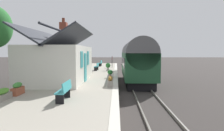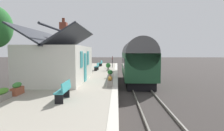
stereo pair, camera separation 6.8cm
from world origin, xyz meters
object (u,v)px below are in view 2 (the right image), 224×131
object	(u,v)px
station_building	(60,62)
station_sign_board	(112,59)
bench_by_lamp	(64,90)
planter_edge_far	(17,89)
bench_near_building	(101,63)
train	(137,61)
bench_platform_end	(97,66)
planter_edge_near	(110,73)
planter_by_door	(78,68)
planter_under_sign	(108,67)
planter_corner_building	(2,94)
planter_bench_right	(110,81)

from	to	relation	value
station_building	station_sign_board	size ratio (longest dim) A/B	4.79
bench_by_lamp	planter_edge_far	size ratio (longest dim) A/B	1.62
bench_near_building	station_building	bearing A→B (deg)	172.18
train	bench_by_lamp	size ratio (longest dim) A/B	6.39
bench_platform_end	planter_edge_far	bearing A→B (deg)	167.39
station_building	station_sign_board	distance (m)	12.40
planter_edge_near	planter_by_door	distance (m)	5.72
planter_under_sign	bench_platform_end	bearing A→B (deg)	77.17
bench_platform_end	station_building	bearing A→B (deg)	165.53
bench_platform_end	planter_corner_building	size ratio (longest dim) A/B	1.31
train	planter_bench_right	xyz separation A→B (m)	(-6.55, 2.40, -1.01)
train	planter_edge_near	bearing A→B (deg)	136.71
station_building	bench_platform_end	world-z (taller)	station_building
train	planter_corner_building	xyz separation A→B (m)	(-10.24, 7.24, -1.05)
planter_under_sign	planter_corner_building	size ratio (longest dim) A/B	0.85
train	planter_corner_building	size ratio (longest dim) A/B	8.31
station_building	planter_edge_near	xyz separation A→B (m)	(1.60, -3.78, -1.06)
train	bench_by_lamp	bearing A→B (deg)	156.81
planter_edge_near	planter_bench_right	distance (m)	3.84
planter_under_sign	planter_edge_far	bearing A→B (deg)	161.26
bench_platform_end	planter_edge_far	world-z (taller)	bench_platform_end
train	station_building	size ratio (longest dim) A/B	1.19
bench_platform_end	station_sign_board	distance (m)	4.47
bench_by_lamp	planter_edge_far	world-z (taller)	bench_by_lamp
planter_edge_far	planter_under_sign	xyz separation A→B (m)	(12.25, -4.16, 0.15)
station_sign_board	station_building	bearing A→B (deg)	162.53
bench_platform_end	planter_under_sign	distance (m)	1.38
station_sign_board	planter_under_sign	bearing A→B (deg)	175.13
station_building	bench_near_building	xyz separation A→B (m)	(14.00, -1.92, -0.96)
bench_near_building	planter_edge_far	world-z (taller)	bench_near_building
planter_edge_far	planter_under_sign	world-z (taller)	planter_under_sign
train	planter_under_sign	world-z (taller)	train
planter_edge_near	station_sign_board	size ratio (longest dim) A/B	0.43
planter_edge_far	planter_under_sign	distance (m)	12.94
bench_platform_end	station_sign_board	size ratio (longest dim) A/B	0.90
planter_bench_right	station_sign_board	distance (m)	14.10
station_building	planter_corner_building	world-z (taller)	station_building
planter_edge_far	planter_bench_right	distance (m)	5.38
bench_platform_end	planter_bench_right	distance (m)	10.19
planter_edge_far	planter_edge_near	world-z (taller)	planter_edge_near
bench_platform_end	planter_edge_far	xyz separation A→B (m)	(-12.56, 2.81, -0.17)
planter_bench_right	planter_by_door	distance (m)	9.06
planter_edge_near	station_sign_board	world-z (taller)	station_sign_board
planter_edge_near	planter_bench_right	size ratio (longest dim) A/B	0.64
bench_by_lamp	planter_edge_far	distance (m)	2.98
bench_near_building	planter_edge_far	distance (m)	18.99
bench_by_lamp	bench_platform_end	size ratio (longest dim) A/B	0.99
planter_corner_building	planter_bench_right	bearing A→B (deg)	-52.64
train	planter_edge_near	world-z (taller)	train
planter_edge_far	planter_corner_building	xyz separation A→B (m)	(-1.14, 0.10, -0.04)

